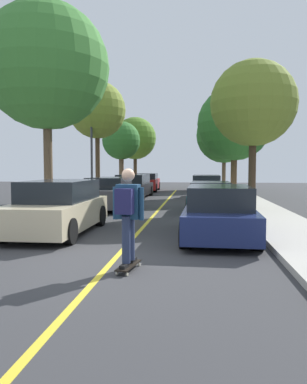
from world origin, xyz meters
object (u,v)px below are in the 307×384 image
object	(u,v)px
parked_car_right_far	(206,187)
street_tree_left_near	(97,110)
street_tree_left_farthest	(135,138)
parked_car_left_far	(133,186)
parked_car_left_nearest	(58,207)
parked_car_left_near	(109,193)
parked_car_right_near	(210,197)
street_tree_left_nearest	(46,67)
skateboard	(129,265)
street_tree_left_far	(121,141)
parked_car_right_farthest	(204,183)
street_tree_right_nearest	(253,104)
street_tree_right_far	(224,135)
parked_car_left_farthest	(147,182)
parked_car_right_nearest	(219,213)
street_tree_right_near	(234,124)
streetlamp	(91,135)
skateboarder	(128,211)

from	to	relation	value
parked_car_right_far	street_tree_left_near	bearing A→B (deg)	-162.27
street_tree_left_farthest	parked_car_left_far	bearing A→B (deg)	-81.33
parked_car_left_nearest	parked_car_left_near	distance (m)	6.20
parked_car_right_near	street_tree_left_nearest	bearing A→B (deg)	-159.90
street_tree_left_nearest	skateboard	world-z (taller)	street_tree_left_nearest
parked_car_left_far	street_tree_left_far	world-z (taller)	street_tree_left_far
parked_car_right_far	street_tree_left_near	distance (m)	7.82
parked_car_right_farthest	street_tree_right_nearest	bearing A→B (deg)	-82.51
parked_car_right_near	street_tree_right_far	xyz separation A→B (m)	(1.73, 16.46, 3.95)
parked_car_left_farthest	parked_car_right_nearest	xyz separation A→B (m)	(4.45, -19.46, -0.03)
street_tree_left_near	street_tree_right_near	distance (m)	8.45
parked_car_left_farthest	streetlamp	bearing A→B (deg)	-100.36
street_tree_left_near	street_tree_left_far	xyz separation A→B (m)	(0.00, 6.81, -1.24)
parked_car_left_near	street_tree_left_nearest	bearing A→B (deg)	-123.11
street_tree_left_nearest	streetlamp	world-z (taller)	street_tree_left_nearest
parked_car_right_near	streetlamp	xyz separation A→B (m)	(-6.20, 3.81, 2.95)
street_tree_right_nearest	street_tree_right_far	xyz separation A→B (m)	(0.00, 16.31, 0.09)
street_tree_right_near	street_tree_right_nearest	bearing A→B (deg)	-90.00
street_tree_left_nearest	skateboarder	size ratio (longest dim) A/B	4.53
street_tree_right_near	skateboard	world-z (taller)	street_tree_right_near
street_tree_left_far	parked_car_right_far	bearing A→B (deg)	-38.03
parked_car_left_nearest	street_tree_right_near	world-z (taller)	street_tree_right_near
street_tree_left_farthest	street_tree_right_nearest	world-z (taller)	street_tree_left_farthest
parked_car_right_nearest	street_tree_left_near	bearing A→B (deg)	119.26
parked_car_right_far	parked_car_right_farthest	distance (m)	6.34
street_tree_left_farthest	skateboard	distance (m)	28.29
street_tree_left_far	parked_car_right_farthest	bearing A→B (deg)	13.76
street_tree_left_nearest	parked_car_left_nearest	bearing A→B (deg)	-64.14
parked_car_right_farthest	skateboard	distance (m)	22.77
parked_car_left_nearest	street_tree_left_far	size ratio (longest dim) A/B	0.85
parked_car_left_farthest	parked_car_right_near	size ratio (longest dim) A/B	1.10
street_tree_right_nearest	parked_car_left_nearest	bearing A→B (deg)	-136.00
parked_car_right_nearest	street_tree_left_farthest	world-z (taller)	street_tree_left_farthest
parked_car_left_far	streetlamp	size ratio (longest dim) A/B	0.78
street_tree_left_near	street_tree_left_farthest	size ratio (longest dim) A/B	1.04
street_tree_left_far	street_tree_right_nearest	distance (m)	14.06
streetlamp	parked_car_left_near	bearing A→B (deg)	-62.95
parked_car_right_near	street_tree_left_near	bearing A→B (deg)	141.33
street_tree_left_near	streetlamp	distance (m)	1.87
street_tree_right_far	street_tree_right_nearest	bearing A→B (deg)	-90.00
parked_car_left_nearest	parked_car_right_nearest	size ratio (longest dim) A/B	1.00
streetlamp	parked_car_left_farthest	bearing A→B (deg)	79.64
parked_car_right_far	street_tree_right_nearest	distance (m)	7.95
parked_car_left_near	parked_car_right_nearest	size ratio (longest dim) A/B	0.99
streetlamp	skateboard	distance (m)	14.38
street_tree_left_nearest	street_tree_left_far	xyz separation A→B (m)	(-0.00, 14.01, -1.77)
street_tree_left_far	skateboarder	distance (m)	21.83
street_tree_right_near	street_tree_left_far	bearing A→B (deg)	154.04
parked_car_left_farthest	streetlamp	world-z (taller)	streetlamp
street_tree_right_near	streetlamp	xyz separation A→B (m)	(-7.93, -4.09, -0.98)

